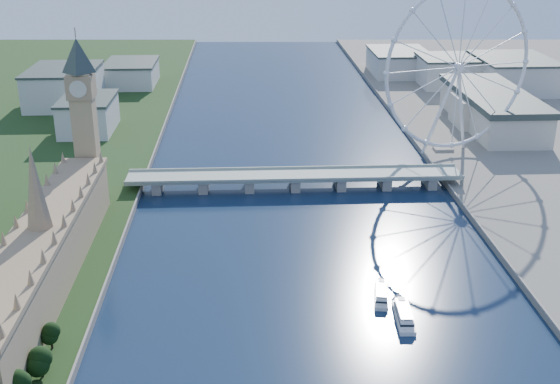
{
  "coord_description": "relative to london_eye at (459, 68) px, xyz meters",
  "views": [
    {
      "loc": [
        -31.56,
        -132.4,
        168.36
      ],
      "look_at": [
        -14.31,
        210.0,
        32.77
      ],
      "focal_mm": 45.0,
      "sensor_mm": 36.0,
      "label": 1
    }
  ],
  "objects": [
    {
      "name": "tour_boat_far",
      "position": [
        -89.28,
        -201.05,
        -67.52
      ],
      "size": [
        11.38,
        27.56,
        5.89
      ],
      "primitive_type": null,
      "rotation": [
        0.0,
        0.0,
        -0.18
      ],
      "color": "silver",
      "rests_on": "ground"
    },
    {
      "name": "big_ben",
      "position": [
        -247.98,
        -77.08,
        -0.95
      ],
      "size": [
        20.02,
        20.02,
        110.0
      ],
      "color": "tan",
      "rests_on": "ground"
    },
    {
      "name": "county_hall",
      "position": [
        55.02,
        74.92,
        -67.52
      ],
      "size": [
        54.0,
        144.0,
        35.0
      ],
      "primitive_type": null,
      "color": "beige",
      "rests_on": "ground"
    },
    {
      "name": "tour_boat_near",
      "position": [
        -82.85,
        -220.51,
        -67.52
      ],
      "size": [
        9.12,
        29.68,
        6.47
      ],
      "primitive_type": null,
      "rotation": [
        0.0,
        0.0,
        -0.06
      ],
      "color": "silver",
      "rests_on": "ground"
    },
    {
      "name": "city_skyline",
      "position": [
        -80.75,
        205.0,
        -50.56
      ],
      "size": [
        505.0,
        280.0,
        32.0
      ],
      "color": "beige",
      "rests_on": "ground"
    },
    {
      "name": "parliament_range",
      "position": [
        -247.98,
        -185.08,
        -49.04
      ],
      "size": [
        24.0,
        200.0,
        70.0
      ],
      "color": "tan",
      "rests_on": "ground"
    },
    {
      "name": "london_eye",
      "position": [
        0.0,
        0.0,
        0.0
      ],
      "size": [
        113.6,
        39.12,
        124.3
      ],
      "color": "silver",
      "rests_on": "ground"
    },
    {
      "name": "westminster_bridge",
      "position": [
        -119.98,
        -55.08,
        -60.89
      ],
      "size": [
        220.0,
        22.0,
        9.5
      ],
      "color": "gray",
      "rests_on": "ground"
    }
  ]
}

